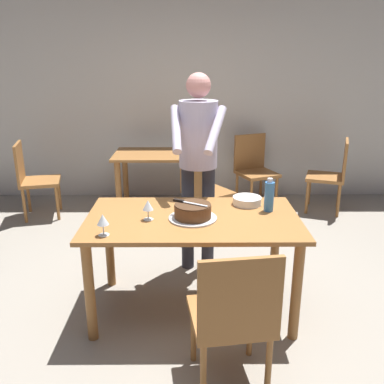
{
  "coord_description": "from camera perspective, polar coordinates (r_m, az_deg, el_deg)",
  "views": [
    {
      "loc": [
        -0.02,
        -2.75,
        1.84
      ],
      "look_at": [
        -0.0,
        0.11,
        0.9
      ],
      "focal_mm": 38.76,
      "sensor_mm": 36.0,
      "label": 1
    }
  ],
  "objects": [
    {
      "name": "ground_plane",
      "position": [
        3.31,
        0.09,
        -15.62
      ],
      "size": [
        14.0,
        14.0,
        0.0
      ],
      "primitive_type": "plane",
      "color": "gray"
    },
    {
      "name": "back_wall",
      "position": [
        5.57,
        -0.14,
        13.1
      ],
      "size": [
        10.0,
        0.12,
        2.7
      ],
      "primitive_type": "cube",
      "color": "beige",
      "rests_on": "ground_plane"
    },
    {
      "name": "main_dining_table",
      "position": [
        3.0,
        0.1,
        -5.47
      ],
      "size": [
        1.52,
        0.86,
        0.75
      ],
      "color": "#9E6633",
      "rests_on": "ground_plane"
    },
    {
      "name": "cake_on_platter",
      "position": [
        2.9,
        0.02,
        -2.77
      ],
      "size": [
        0.34,
        0.34,
        0.11
      ],
      "color": "silver",
      "rests_on": "main_dining_table"
    },
    {
      "name": "cake_knife",
      "position": [
        2.91,
        -1.2,
        -1.33
      ],
      "size": [
        0.24,
        0.16,
        0.02
      ],
      "color": "silver",
      "rests_on": "cake_on_platter"
    },
    {
      "name": "plate_stack",
      "position": [
        3.22,
        7.58,
        -1.19
      ],
      "size": [
        0.22,
        0.22,
        0.06
      ],
      "color": "white",
      "rests_on": "main_dining_table"
    },
    {
      "name": "wine_glass_near",
      "position": [
        2.89,
        -6.08,
        -1.9
      ],
      "size": [
        0.08,
        0.08,
        0.14
      ],
      "color": "silver",
      "rests_on": "main_dining_table"
    },
    {
      "name": "wine_glass_far",
      "position": [
        2.68,
        -12.17,
        -3.83
      ],
      "size": [
        0.08,
        0.08,
        0.14
      ],
      "color": "silver",
      "rests_on": "main_dining_table"
    },
    {
      "name": "water_bottle",
      "position": [
        3.09,
        10.57,
        -0.55
      ],
      "size": [
        0.07,
        0.07,
        0.25
      ],
      "color": "#387AC6",
      "rests_on": "main_dining_table"
    },
    {
      "name": "person_cutting_cake",
      "position": [
        3.48,
        0.84,
        5.47
      ],
      "size": [
        0.46,
        0.57,
        1.72
      ],
      "color": "#2D2D38",
      "rests_on": "ground_plane"
    },
    {
      "name": "chair_near_side",
      "position": [
        2.37,
        5.69,
        -16.48
      ],
      "size": [
        0.5,
        0.5,
        0.9
      ],
      "color": "#9E6633",
      "rests_on": "ground_plane"
    },
    {
      "name": "background_table",
      "position": [
        5.02,
        -4.91,
        3.53
      ],
      "size": [
        1.0,
        0.7,
        0.74
      ],
      "color": "#9E6633",
      "rests_on": "ground_plane"
    },
    {
      "name": "background_chair_0",
      "position": [
        5.22,
        -21.05,
        1.94
      ],
      "size": [
        0.53,
        0.53,
        0.9
      ],
      "color": "#9E6633",
      "rests_on": "ground_plane"
    },
    {
      "name": "background_chair_1",
      "position": [
        5.35,
        8.55,
        3.34
      ],
      "size": [
        0.58,
        0.58,
        0.9
      ],
      "color": "#9E6633",
      "rests_on": "ground_plane"
    },
    {
      "name": "background_chair_2",
      "position": [
        5.32,
        18.74,
        2.51
      ],
      "size": [
        0.56,
        0.56,
        0.9
      ],
      "color": "#9E6633",
      "rests_on": "ground_plane"
    },
    {
      "name": "background_chair_3",
      "position": [
        4.44,
        1.47,
        0.49
      ],
      "size": [
        0.61,
        0.61,
        0.9
      ],
      "color": "#9E6633",
      "rests_on": "ground_plane"
    }
  ]
}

